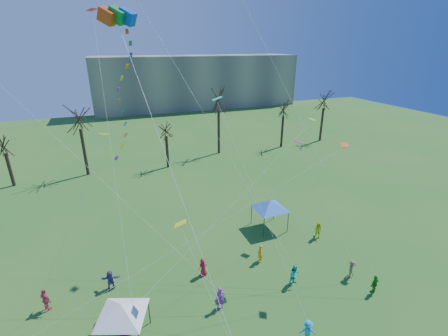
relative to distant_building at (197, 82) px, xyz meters
name	(u,v)px	position (x,y,z in m)	size (l,w,h in m)	color
distant_building	(197,82)	(0.00, 0.00, 0.00)	(60.00, 14.00, 15.00)	gray
bare_tree_row	(176,117)	(-16.94, -45.46, -0.16)	(69.98, 9.33, 11.95)	black
big_box_kite	(128,98)	(-25.99, -74.38, 7.60)	(2.84, 7.66, 21.85)	#D23F0E
canopy_tent_white	(122,310)	(-28.05, -77.36, -4.94)	(3.78, 3.78, 3.03)	#3F3F44
canopy_tent_blue	(270,205)	(-12.78, -68.78, -4.78)	(4.29, 4.29, 3.22)	#3F3F44
festival_crowd	(205,301)	(-22.44, -76.89, -6.64)	(26.20, 10.50, 1.84)	red
small_kites_aloft	(188,113)	(-21.62, -70.98, 5.78)	(29.42, 18.57, 31.62)	#FF330D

